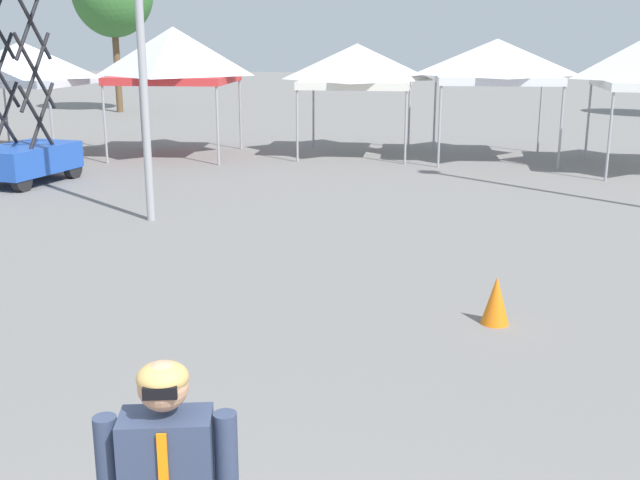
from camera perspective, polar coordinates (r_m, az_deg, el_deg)
canopy_tent_behind_center at (r=22.73m, az=-21.19°, el=12.10°), size 3.25×3.25×3.07m
canopy_tent_center at (r=21.52m, az=-10.78°, el=13.30°), size 3.27×3.27×3.44m
canopy_tent_far_left at (r=21.32m, az=2.75°, el=12.76°), size 2.99×2.99×3.00m
canopy_tent_behind_right at (r=21.01m, az=12.92°, el=12.78°), size 3.25×3.25×3.13m
scissor_lift at (r=18.36m, az=-21.23°, el=8.25°), size 1.80×2.52×4.78m
traffic_cone_near_barrier at (r=8.99m, az=12.88°, el=-4.36°), size 0.32×0.32×0.57m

